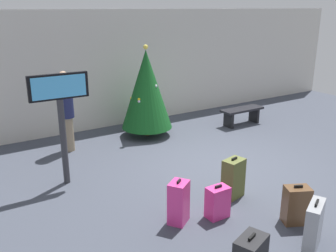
{
  "coord_description": "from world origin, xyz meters",
  "views": [
    {
      "loc": [
        -4.82,
        -5.54,
        3.24
      ],
      "look_at": [
        -0.95,
        0.61,
        0.9
      ],
      "focal_mm": 39.71,
      "sensor_mm": 36.0,
      "label": 1
    }
  ],
  "objects_px": {
    "traveller_0": "(66,110)",
    "suitcase_4": "(179,202)",
    "suitcase_1": "(218,202)",
    "suitcase_3": "(233,178)",
    "holiday_tree": "(146,89)",
    "waiting_bench": "(242,113)",
    "suitcase_0": "(296,205)",
    "flight_info_kiosk": "(60,107)",
    "suitcase_5": "(314,226)"
  },
  "relations": [
    {
      "from": "suitcase_3",
      "to": "suitcase_4",
      "type": "xyz_separation_m",
      "value": [
        -1.28,
        -0.17,
        -0.01
      ]
    },
    {
      "from": "suitcase_5",
      "to": "suitcase_3",
      "type": "bearing_deg",
      "value": 88.73
    },
    {
      "from": "holiday_tree",
      "to": "waiting_bench",
      "type": "xyz_separation_m",
      "value": [
        2.76,
        -0.62,
        -0.88
      ]
    },
    {
      "from": "suitcase_1",
      "to": "suitcase_4",
      "type": "xyz_separation_m",
      "value": [
        -0.61,
        0.21,
        0.08
      ]
    },
    {
      "from": "waiting_bench",
      "to": "suitcase_4",
      "type": "bearing_deg",
      "value": -143.16
    },
    {
      "from": "holiday_tree",
      "to": "suitcase_5",
      "type": "height_order",
      "value": "holiday_tree"
    },
    {
      "from": "suitcase_0",
      "to": "suitcase_4",
      "type": "bearing_deg",
      "value": 147.36
    },
    {
      "from": "waiting_bench",
      "to": "traveller_0",
      "type": "bearing_deg",
      "value": 172.22
    },
    {
      "from": "suitcase_5",
      "to": "suitcase_4",
      "type": "bearing_deg",
      "value": 128.99
    },
    {
      "from": "flight_info_kiosk",
      "to": "suitcase_1",
      "type": "height_order",
      "value": "flight_info_kiosk"
    },
    {
      "from": "flight_info_kiosk",
      "to": "suitcase_0",
      "type": "xyz_separation_m",
      "value": [
        2.59,
        -3.29,
        -1.21
      ]
    },
    {
      "from": "waiting_bench",
      "to": "suitcase_0",
      "type": "height_order",
      "value": "suitcase_0"
    },
    {
      "from": "traveller_0",
      "to": "suitcase_4",
      "type": "distance_m",
      "value": 4.02
    },
    {
      "from": "suitcase_1",
      "to": "suitcase_3",
      "type": "relative_size",
      "value": 0.75
    },
    {
      "from": "holiday_tree",
      "to": "suitcase_1",
      "type": "relative_size",
      "value": 4.2
    },
    {
      "from": "suitcase_1",
      "to": "suitcase_3",
      "type": "height_order",
      "value": "suitcase_3"
    },
    {
      "from": "flight_info_kiosk",
      "to": "suitcase_3",
      "type": "bearing_deg",
      "value": -42.41
    },
    {
      "from": "suitcase_3",
      "to": "suitcase_4",
      "type": "distance_m",
      "value": 1.29
    },
    {
      "from": "flight_info_kiosk",
      "to": "waiting_bench",
      "type": "relative_size",
      "value": 1.62
    },
    {
      "from": "waiting_bench",
      "to": "suitcase_0",
      "type": "bearing_deg",
      "value": -123.6
    },
    {
      "from": "waiting_bench",
      "to": "suitcase_4",
      "type": "xyz_separation_m",
      "value": [
        -4.37,
        -3.27,
        -0.01
      ]
    },
    {
      "from": "flight_info_kiosk",
      "to": "suitcase_1",
      "type": "xyz_separation_m",
      "value": [
        1.66,
        -2.51,
        -1.25
      ]
    },
    {
      "from": "suitcase_1",
      "to": "suitcase_4",
      "type": "height_order",
      "value": "suitcase_4"
    },
    {
      "from": "waiting_bench",
      "to": "suitcase_1",
      "type": "height_order",
      "value": "suitcase_1"
    },
    {
      "from": "suitcase_3",
      "to": "waiting_bench",
      "type": "bearing_deg",
      "value": 45.05
    },
    {
      "from": "holiday_tree",
      "to": "waiting_bench",
      "type": "distance_m",
      "value": 2.96
    },
    {
      "from": "flight_info_kiosk",
      "to": "suitcase_3",
      "type": "distance_m",
      "value": 3.36
    },
    {
      "from": "holiday_tree",
      "to": "suitcase_1",
      "type": "distance_m",
      "value": 4.33
    },
    {
      "from": "holiday_tree",
      "to": "suitcase_0",
      "type": "height_order",
      "value": "holiday_tree"
    },
    {
      "from": "flight_info_kiosk",
      "to": "traveller_0",
      "type": "xyz_separation_m",
      "value": [
        0.57,
        1.63,
        -0.52
      ]
    },
    {
      "from": "suitcase_4",
      "to": "traveller_0",
      "type": "bearing_deg",
      "value": 96.92
    },
    {
      "from": "suitcase_0",
      "to": "suitcase_5",
      "type": "bearing_deg",
      "value": -118.95
    },
    {
      "from": "waiting_bench",
      "to": "traveller_0",
      "type": "distance_m",
      "value": 4.93
    },
    {
      "from": "waiting_bench",
      "to": "suitcase_4",
      "type": "height_order",
      "value": "suitcase_4"
    },
    {
      "from": "suitcase_3",
      "to": "holiday_tree",
      "type": "bearing_deg",
      "value": 84.88
    },
    {
      "from": "suitcase_4",
      "to": "suitcase_0",
      "type": "bearing_deg",
      "value": -32.64
    },
    {
      "from": "suitcase_1",
      "to": "suitcase_4",
      "type": "relative_size",
      "value": 0.77
    },
    {
      "from": "holiday_tree",
      "to": "suitcase_3",
      "type": "height_order",
      "value": "holiday_tree"
    },
    {
      "from": "holiday_tree",
      "to": "suitcase_0",
      "type": "bearing_deg",
      "value": -90.83
    },
    {
      "from": "holiday_tree",
      "to": "suitcase_4",
      "type": "bearing_deg",
      "value": -112.44
    },
    {
      "from": "suitcase_5",
      "to": "traveller_0",
      "type": "bearing_deg",
      "value": 107.43
    },
    {
      "from": "suitcase_1",
      "to": "suitcase_3",
      "type": "bearing_deg",
      "value": 29.83
    },
    {
      "from": "traveller_0",
      "to": "suitcase_1",
      "type": "relative_size",
      "value": 3.35
    },
    {
      "from": "suitcase_1",
      "to": "suitcase_5",
      "type": "xyz_separation_m",
      "value": [
        0.63,
        -1.32,
        0.08
      ]
    },
    {
      "from": "suitcase_1",
      "to": "holiday_tree",
      "type": "bearing_deg",
      "value": 76.35
    },
    {
      "from": "waiting_bench",
      "to": "suitcase_3",
      "type": "relative_size",
      "value": 1.74
    },
    {
      "from": "suitcase_3",
      "to": "suitcase_1",
      "type": "bearing_deg",
      "value": -150.17
    },
    {
      "from": "waiting_bench",
      "to": "suitcase_4",
      "type": "distance_m",
      "value": 5.46
    },
    {
      "from": "suitcase_0",
      "to": "suitcase_3",
      "type": "xyz_separation_m",
      "value": [
        -0.26,
        1.16,
        0.05
      ]
    },
    {
      "from": "waiting_bench",
      "to": "suitcase_0",
      "type": "xyz_separation_m",
      "value": [
        -2.83,
        -4.26,
        -0.05
      ]
    }
  ]
}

